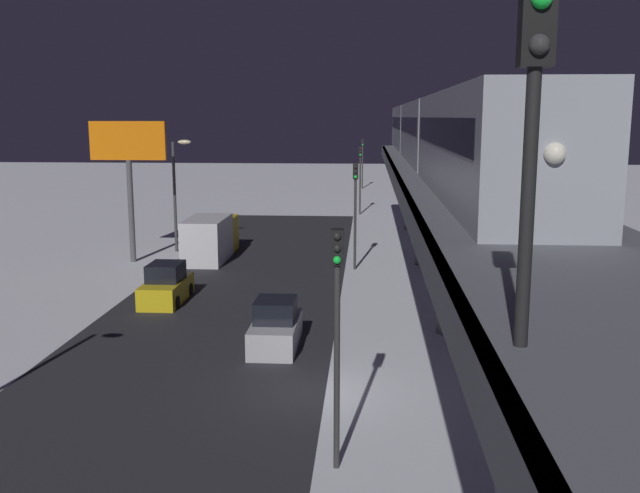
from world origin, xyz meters
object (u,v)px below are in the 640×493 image
(sedan_yellow, at_px, (166,286))
(box_truck, at_px, (211,238))
(traffic_light_mid, at_px, (355,201))
(traffic_light_far, at_px, (360,170))
(rail_signal, at_px, (533,103))
(traffic_light_distant, at_px, (363,156))
(subway_train, at_px, (433,131))
(traffic_light_near, at_px, (337,315))
(sedan_silver, at_px, (276,328))
(commercial_billboard, at_px, (128,155))

(sedan_yellow, height_order, box_truck, box_truck)
(traffic_light_mid, distance_m, traffic_light_far, 25.07)
(rail_signal, distance_m, traffic_light_distant, 85.01)
(subway_train, height_order, rail_signal, rail_signal)
(subway_train, relative_size, traffic_light_far, 8.67)
(traffic_light_near, bearing_deg, sedan_silver, -73.76)
(traffic_light_near, bearing_deg, traffic_light_mid, -90.00)
(subway_train, xyz_separation_m, sedan_yellow, (13.76, 7.96, -7.57))
(subway_train, relative_size, rail_signal, 13.87)
(traffic_light_distant, bearing_deg, box_truck, 78.63)
(traffic_light_distant, distance_m, commercial_billboard, 50.81)
(traffic_light_mid, bearing_deg, sedan_yellow, 41.90)
(commercial_billboard, bearing_deg, traffic_light_mid, 174.25)
(box_truck, distance_m, commercial_billboard, 7.39)
(traffic_light_far, bearing_deg, traffic_light_near, 90.00)
(sedan_silver, distance_m, traffic_light_near, 10.91)
(sedan_silver, xyz_separation_m, traffic_light_distant, (-2.90, -65.25, 3.40))
(subway_train, xyz_separation_m, commercial_billboard, (18.70, -1.82, -1.53))
(box_truck, distance_m, traffic_light_mid, 10.33)
(traffic_light_mid, bearing_deg, traffic_light_near, 90.00)
(box_truck, relative_size, commercial_billboard, 0.83)
(traffic_light_far, bearing_deg, commercial_billboard, 58.93)
(traffic_light_near, bearing_deg, traffic_light_far, -90.00)
(sedan_silver, xyz_separation_m, box_truck, (6.60, -18.02, 0.55))
(traffic_light_distant, bearing_deg, commercial_billboard, 73.70)
(sedan_yellow, xyz_separation_m, commercial_billboard, (4.94, -9.78, 6.04))
(box_truck, bearing_deg, traffic_light_far, -113.20)
(traffic_light_mid, distance_m, commercial_billboard, 14.55)
(traffic_light_mid, bearing_deg, subway_train, 175.04)
(sedan_yellow, bearing_deg, subway_train, -149.95)
(sedan_yellow, relative_size, traffic_light_distant, 0.66)
(traffic_light_near, bearing_deg, sedan_yellow, -60.92)
(sedan_silver, relative_size, traffic_light_far, 0.63)
(rail_signal, bearing_deg, sedan_silver, -74.55)
(sedan_yellow, distance_m, commercial_billboard, 12.51)
(traffic_light_far, bearing_deg, subway_train, 99.93)
(traffic_light_distant, relative_size, commercial_billboard, 0.72)
(subway_train, height_order, traffic_light_mid, subway_train)
(subway_train, height_order, commercial_billboard, subway_train)
(traffic_light_mid, xyz_separation_m, commercial_billboard, (14.24, -1.43, 2.63))
(traffic_light_near, bearing_deg, commercial_billboard, -61.75)
(traffic_light_far, bearing_deg, traffic_light_mid, 90.00)
(subway_train, bearing_deg, sedan_yellow, 30.05)
(sedan_silver, xyz_separation_m, traffic_light_mid, (-2.90, -15.11, 3.40))
(sedan_silver, bearing_deg, box_truck, 110.12)
(traffic_light_near, bearing_deg, rail_signal, 104.63)
(traffic_light_distant, bearing_deg, rail_signal, 91.69)
(box_truck, bearing_deg, sedan_silver, 110.12)
(rail_signal, height_order, traffic_light_distant, rail_signal)
(subway_train, distance_m, rail_signal, 34.36)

